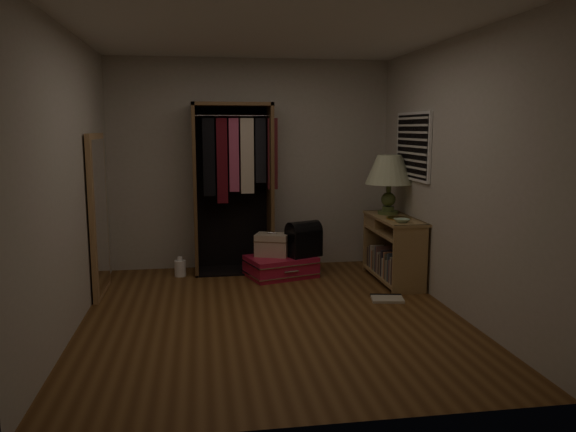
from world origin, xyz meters
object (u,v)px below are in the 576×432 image
object	(u,v)px
pink_suitcase	(281,266)
black_bag	(304,238)
train_case	(272,245)
table_lamp	(389,171)
console_bookshelf	(392,247)
white_jug	(180,268)
floor_mirror	(99,215)
open_wardrobe	(235,173)

from	to	relation	value
pink_suitcase	black_bag	size ratio (longest dim) A/B	2.04
black_bag	train_case	bearing A→B (deg)	145.50
train_case	table_lamp	world-z (taller)	table_lamp
console_bookshelf	black_bag	world-z (taller)	console_bookshelf
white_jug	floor_mirror	bearing A→B (deg)	-143.11
black_bag	white_jug	distance (m)	1.52
open_wardrobe	table_lamp	distance (m)	1.84
pink_suitcase	table_lamp	distance (m)	1.70
floor_mirror	black_bag	distance (m)	2.33
open_wardrobe	table_lamp	bearing A→B (deg)	-16.99
console_bookshelf	table_lamp	distance (m)	0.89
black_bag	floor_mirror	bearing A→B (deg)	167.26
pink_suitcase	train_case	distance (m)	0.28
console_bookshelf	train_case	distance (m)	1.41
black_bag	white_jug	bearing A→B (deg)	149.30
console_bookshelf	black_bag	xyz separation A→B (m)	(-0.98, 0.35, 0.07)
pink_suitcase	black_bag	distance (m)	0.43
table_lamp	train_case	bearing A→B (deg)	170.14
console_bookshelf	floor_mirror	world-z (taller)	floor_mirror
train_case	console_bookshelf	bearing A→B (deg)	2.73
open_wardrobe	white_jug	distance (m)	1.32
open_wardrobe	train_case	distance (m)	0.98
console_bookshelf	table_lamp	bearing A→B (deg)	88.46
console_bookshelf	pink_suitcase	distance (m)	1.33
open_wardrobe	floor_mirror	xyz separation A→B (m)	(-1.49, -0.77, -0.36)
pink_suitcase	train_case	world-z (taller)	train_case
console_bookshelf	black_bag	bearing A→B (deg)	160.37
pink_suitcase	train_case	xyz separation A→B (m)	(-0.09, 0.06, 0.26)
floor_mirror	pink_suitcase	distance (m)	2.16
floor_mirror	black_bag	size ratio (longest dim) A/B	3.75
train_case	white_jug	bearing A→B (deg)	-166.51
white_jug	table_lamp	bearing A→B (deg)	-8.51
table_lamp	white_jug	world-z (taller)	table_lamp
floor_mirror	black_bag	xyz separation A→B (m)	(2.26, 0.39, -0.39)
open_wardrobe	pink_suitcase	distance (m)	1.25
open_wardrobe	pink_suitcase	xyz separation A→B (m)	(0.50, -0.36, -1.09)
floor_mirror	table_lamp	distance (m)	3.28
table_lamp	white_jug	bearing A→B (deg)	171.49
console_bookshelf	floor_mirror	xyz separation A→B (m)	(-3.24, -0.04, 0.46)
console_bookshelf	floor_mirror	distance (m)	3.27
console_bookshelf	pink_suitcase	bearing A→B (deg)	163.59
pink_suitcase	white_jug	size ratio (longest dim) A/B	3.91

